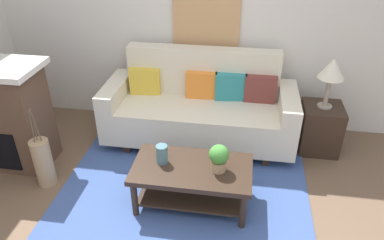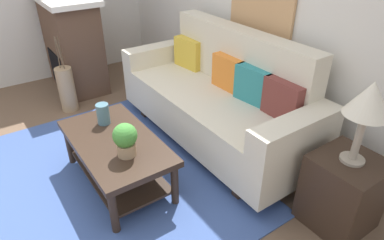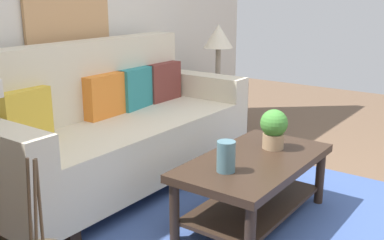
{
  "view_description": "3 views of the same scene",
  "coord_description": "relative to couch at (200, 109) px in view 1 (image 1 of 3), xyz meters",
  "views": [
    {
      "loc": [
        0.51,
        -2.08,
        2.51
      ],
      "look_at": [
        0.01,
        1.13,
        0.57
      ],
      "focal_mm": 34.13,
      "sensor_mm": 36.0,
      "label": 1
    },
    {
      "loc": [
        2.29,
        -0.22,
        1.93
      ],
      "look_at": [
        0.25,
        1.18,
        0.46
      ],
      "focal_mm": 31.54,
      "sensor_mm": 36.0,
      "label": 2
    },
    {
      "loc": [
        -2.29,
        -0.73,
        1.43
      ],
      "look_at": [
        0.1,
        1.01,
        0.6
      ],
      "focal_mm": 42.99,
      "sensor_mm": 36.0,
      "label": 3
    }
  ],
  "objects": [
    {
      "name": "throw_pillow_teal",
      "position": [
        0.34,
        0.13,
        0.25
      ],
      "size": [
        0.37,
        0.16,
        0.32
      ],
      "primitive_type": "cube",
      "rotation": [
        0.0,
        0.0,
        0.12
      ],
      "color": "teal",
      "rests_on": "couch"
    },
    {
      "name": "floor_vase_branch_a",
      "position": [
        -1.43,
        -1.05,
        0.27
      ],
      "size": [
        0.03,
        0.04,
        0.36
      ],
      "primitive_type": "cylinder",
      "rotation": [
        0.09,
        -0.05,
        0.0
      ],
      "color": "brown",
      "rests_on": "floor_vase"
    },
    {
      "name": "potted_plant_tabletop",
      "position": [
        0.32,
        -1.11,
        0.14
      ],
      "size": [
        0.18,
        0.18,
        0.26
      ],
      "color": "tan",
      "rests_on": "coffee_table"
    },
    {
      "name": "side_table",
      "position": [
        1.4,
        0.02,
        -0.15
      ],
      "size": [
        0.44,
        0.44,
        0.56
      ],
      "primitive_type": "cube",
      "color": "#332319",
      "rests_on": "ground_plane"
    },
    {
      "name": "fireplace",
      "position": [
        -2.01,
        -0.74,
        0.16
      ],
      "size": [
        1.02,
        0.58,
        1.16
      ],
      "color": "brown",
      "rests_on": "ground_plane"
    },
    {
      "name": "tabletop_vase",
      "position": [
        -0.21,
        -1.07,
        0.09
      ],
      "size": [
        0.11,
        0.11,
        0.18
      ],
      "primitive_type": "cylinder",
      "color": "slate",
      "rests_on": "coffee_table"
    },
    {
      "name": "throw_pillow_maroon",
      "position": [
        0.68,
        0.13,
        0.25
      ],
      "size": [
        0.36,
        0.12,
        0.32
      ],
      "primitive_type": "cube",
      "rotation": [
        0.0,
        0.0,
        -0.01
      ],
      "color": "brown",
      "rests_on": "couch"
    },
    {
      "name": "throw_pillow_orange",
      "position": [
        0.0,
        0.13,
        0.25
      ],
      "size": [
        0.36,
        0.13,
        0.32
      ],
      "primitive_type": "cube",
      "rotation": [
        0.0,
        0.0,
        0.03
      ],
      "color": "orange",
      "rests_on": "couch"
    },
    {
      "name": "wall_back",
      "position": [
        -0.03,
        0.54,
        0.92
      ],
      "size": [
        5.08,
        0.1,
        2.7
      ],
      "primitive_type": "cube",
      "color": "silver",
      "rests_on": "ground_plane"
    },
    {
      "name": "floor_vase_branch_b",
      "position": [
        -1.46,
        -1.03,
        0.27
      ],
      "size": [
        0.03,
        0.02,
        0.36
      ],
      "primitive_type": "cylinder",
      "rotation": [
        0.03,
        0.04,
        0.0
      ],
      "color": "brown",
      "rests_on": "floor_vase"
    },
    {
      "name": "coffee_table",
      "position": [
        0.08,
        -1.1,
        -0.12
      ],
      "size": [
        1.1,
        0.6,
        0.43
      ],
      "color": "#332319",
      "rests_on": "ground_plane"
    },
    {
      "name": "table_lamp",
      "position": [
        1.4,
        0.02,
        0.56
      ],
      "size": [
        0.28,
        0.28,
        0.57
      ],
      "color": "gray",
      "rests_on": "side_table"
    },
    {
      "name": "floor_vase",
      "position": [
        -1.45,
        -1.05,
        -0.17
      ],
      "size": [
        0.19,
        0.19,
        0.52
      ],
      "primitive_type": "cylinder",
      "color": "tan",
      "rests_on": "ground_plane"
    },
    {
      "name": "throw_pillow_mustard",
      "position": [
        -0.68,
        0.13,
        0.25
      ],
      "size": [
        0.37,
        0.16,
        0.32
      ],
      "primitive_type": "cube",
      "rotation": [
        0.0,
        0.0,
        0.12
      ],
      "color": "gold",
      "rests_on": "couch"
    },
    {
      "name": "couch",
      "position": [
        0.0,
        0.0,
        0.0
      ],
      "size": [
        2.19,
        0.84,
        1.08
      ],
      "color": "beige",
      "rests_on": "ground_plane"
    },
    {
      "name": "framed_painting",
      "position": [
        0.0,
        0.47,
        0.99
      ],
      "size": [
        0.78,
        0.03,
        0.76
      ],
      "primitive_type": "cube",
      "color": "tan"
    },
    {
      "name": "floor_vase_branch_c",
      "position": [
        -1.46,
        -1.07,
        0.27
      ],
      "size": [
        0.04,
        0.01,
        0.36
      ],
      "primitive_type": "cylinder",
      "rotation": [
        0.01,
        0.07,
        0.0
      ],
      "color": "brown",
      "rests_on": "floor_vase"
    },
    {
      "name": "area_rug",
      "position": [
        -0.03,
        -1.14,
        -0.42
      ],
      "size": [
        2.47,
        1.96,
        0.01
      ],
      "primitive_type": "cube",
      "color": "#3D5693",
      "rests_on": "ground_plane"
    }
  ]
}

